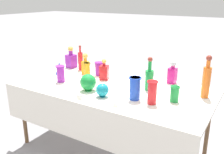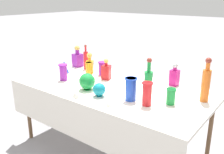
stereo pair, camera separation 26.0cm
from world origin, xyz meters
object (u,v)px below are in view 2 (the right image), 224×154
Objects in this scene: slender_vase_0 at (131,88)px; round_bowl_0 at (99,90)px; tall_bottle_1 at (148,79)px; square_decanter_3 at (90,64)px; slender_vase_1 at (63,72)px; slender_vase_4 at (171,96)px; round_bowl_1 at (87,81)px; cardboard_box_behind_left at (133,95)px; tall_bottle_2 at (206,83)px; slender_vase_5 at (89,70)px; tall_bottle_0 at (86,60)px; square_decanter_0 at (78,58)px; fluted_vase_0 at (64,67)px; square_decanter_1 at (174,76)px; square_decanter_2 at (106,71)px; slender_vase_3 at (147,93)px; slender_vase_2 at (103,68)px.

round_bowl_0 is (-0.29, -0.10, -0.05)m from slender_vase_0.
tall_bottle_1 is at bearing 53.28° from round_bowl_0.
square_decanter_3 is 0.39m from slender_vase_1.
round_bowl_1 reaches higher than slender_vase_4.
square_decanter_3 reaches higher than cardboard_box_behind_left.
tall_bottle_2 is 1.12m from round_bowl_1.
slender_vase_5 is 0.37× the size of cardboard_box_behind_left.
cardboard_box_behind_left is (-0.35, 1.44, -0.69)m from round_bowl_1.
tall_bottle_2 is (1.56, -0.11, 0.05)m from tall_bottle_0.
square_decanter_0 is at bearing 119.08° from slender_vase_1.
slender_vase_4 is at bearing -2.70° from fluted_vase_0.
slender_vase_4 is at bearing -69.10° from square_decanter_1.
square_decanter_1 is 0.94m from slender_vase_5.
slender_vase_5 reaches higher than fluted_vase_0.
square_decanter_2 is at bearing 98.59° from round_bowl_1.
tall_bottle_0 is 1.16m from cardboard_box_behind_left.
square_decanter_3 reaches higher than slender_vase_3.
fluted_vase_0 reaches higher than round_bowl_0.
slender_vase_0 is 0.36m from slender_vase_4.
slender_vase_2 is 0.29× the size of cardboard_box_behind_left.
round_bowl_0 is at bearing -36.99° from slender_vase_5.
slender_vase_1 is at bearing -165.71° from tall_bottle_2.
fluted_vase_0 is at bearing 157.75° from round_bowl_1.
tall_bottle_1 is 0.54m from tall_bottle_2.
slender_vase_5 is at bearing 143.01° from round_bowl_0.
tall_bottle_1 reaches higher than slender_vase_1.
tall_bottle_1 is 0.89m from square_decanter_3.
round_bowl_0 is (0.91, -0.63, -0.04)m from square_decanter_0.
tall_bottle_2 is 0.67m from slender_vase_0.
square_decanter_3 is 1.12m from slender_vase_3.
slender_vase_2 reaches higher than round_bowl_0.
square_decanter_1 is 1.18× the size of slender_vase_3.
square_decanter_2 is 0.38m from round_bowl_1.
square_decanter_2 is 1.30m from cardboard_box_behind_left.
square_decanter_1 is 1.04× the size of square_decanter_2.
tall_bottle_2 is at bearing 30.79° from round_bowl_0.
square_decanter_0 is 1.35m from square_decanter_1.
tall_bottle_1 is 0.62× the size of cardboard_box_behind_left.
square_decanter_2 reaches higher than round_bowl_1.
round_bowl_1 is at bearing -146.37° from tall_bottle_1.
slender_vase_5 reaches higher than cardboard_box_behind_left.
slender_vase_0 is 1.13m from fluted_vase_0.
slender_vase_4 is (-0.21, -0.25, -0.09)m from tall_bottle_2.
tall_bottle_2 is 1.50m from slender_vase_1.
cardboard_box_behind_left is at bearing 77.64° from fluted_vase_0.
tall_bottle_1 reaches higher than slender_vase_3.
slender_vase_1 is (-1.45, -0.37, -0.07)m from tall_bottle_2.
square_decanter_2 is 0.48m from slender_vase_1.
tall_bottle_1 is 0.34m from slender_vase_3.
tall_bottle_0 is at bearing 73.42° from fluted_vase_0.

